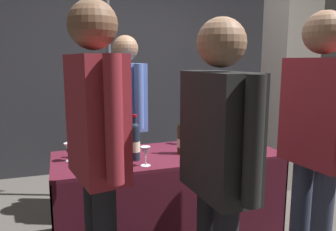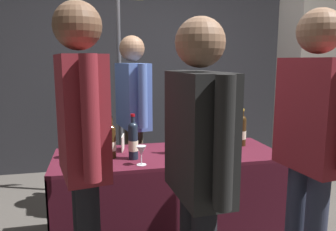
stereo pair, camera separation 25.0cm
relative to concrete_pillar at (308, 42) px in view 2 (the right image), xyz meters
name	(u,v)px [view 2 (the right image)]	position (x,y,z in m)	size (l,w,h in m)	color
back_partition	(135,73)	(-1.73, 1.27, -0.37)	(5.76, 0.12, 2.60)	#2D2D33
concrete_pillar	(308,42)	(0.00, 0.00, 0.00)	(0.45, 0.45, 3.34)	gray
tasting_table	(168,182)	(-1.73, -0.80, -1.15)	(1.74, 0.68, 0.75)	#4C1423
featured_wine_bottle	(92,139)	(-2.31, -0.73, -0.79)	(0.08, 0.08, 0.30)	#192333
display_bottle_0	(133,140)	(-2.01, -0.89, -0.77)	(0.07, 0.07, 0.34)	#192333
display_bottle_1	(111,140)	(-2.17, -0.82, -0.78)	(0.07, 0.07, 0.32)	#38230F
display_bottle_2	(217,132)	(-1.33, -0.79, -0.76)	(0.08, 0.08, 0.34)	black
display_bottle_3	(241,130)	(-1.07, -0.70, -0.78)	(0.08, 0.08, 0.32)	#38230F
display_bottle_4	(182,138)	(-1.63, -0.84, -0.79)	(0.08, 0.08, 0.31)	#38230F
wine_glass_near_vendor	(70,146)	(-2.47, -0.76, -0.82)	(0.08, 0.08, 0.13)	silver
wine_glass_mid	(141,151)	(-1.98, -1.04, -0.82)	(0.07, 0.07, 0.14)	silver
flower_vase	(204,129)	(-1.38, -0.63, -0.77)	(0.09, 0.09, 0.39)	slate
brochure_stand	(123,143)	(-2.07, -0.64, -0.85)	(0.15, 0.01, 0.12)	silver
vendor_presenter	(133,108)	(-1.93, -0.18, -0.64)	(0.30, 0.63, 1.69)	#4C4233
taster_foreground_right	(198,160)	(-1.81, -1.78, -0.66)	(0.24, 0.61, 1.67)	black
taster_foreground_left	(83,139)	(-2.35, -1.50, -0.60)	(0.29, 0.58, 1.76)	black
taster_foreground_centre	(312,137)	(-1.11, -1.66, -0.62)	(0.26, 0.57, 1.74)	#2D3347
booth_signpost	(119,71)	(-2.02, 0.26, -0.31)	(0.52, 0.04, 2.26)	#47474C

